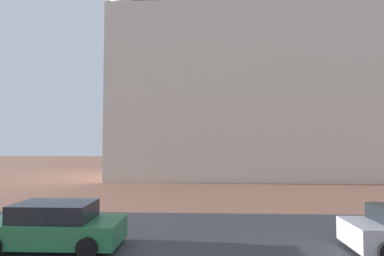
# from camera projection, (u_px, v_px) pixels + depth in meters

# --- Properties ---
(ground_plane) EXTENTS (120.00, 120.00, 0.00)m
(ground_plane) POSITION_uv_depth(u_px,v_px,m) (197.00, 229.00, 11.74)
(ground_plane) COLOR #93604C
(street_asphalt_strip) EXTENTS (120.00, 6.85, 0.00)m
(street_asphalt_strip) POSITION_uv_depth(u_px,v_px,m) (196.00, 235.00, 10.94)
(street_asphalt_strip) COLOR #38383D
(street_asphalt_strip) RESTS_ON ground_plane
(landmark_building) EXTENTS (24.58, 10.55, 33.54)m
(landmark_building) POSITION_uv_depth(u_px,v_px,m) (236.00, 77.00, 30.10)
(landmark_building) COLOR beige
(landmark_building) RESTS_ON ground_plane
(car_green) EXTENTS (4.37, 1.94, 1.46)m
(car_green) POSITION_uv_depth(u_px,v_px,m) (54.00, 226.00, 9.66)
(car_green) COLOR #287042
(car_green) RESTS_ON ground_plane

